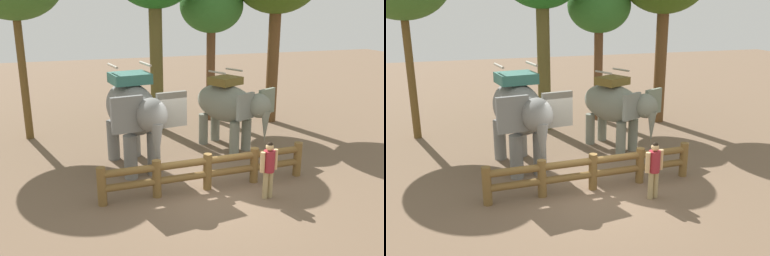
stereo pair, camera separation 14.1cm
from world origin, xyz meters
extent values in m
plane|color=brown|center=(0.00, 0.00, 0.00)|extent=(60.00, 60.00, 0.00)
cylinder|color=brown|center=(-2.93, 0.03, 0.53)|extent=(0.24, 0.24, 1.05)
cylinder|color=brown|center=(-1.46, 0.08, 0.53)|extent=(0.24, 0.24, 1.05)
cylinder|color=brown|center=(0.00, 0.13, 0.53)|extent=(0.24, 0.24, 1.05)
cylinder|color=brown|center=(1.46, 0.18, 0.53)|extent=(0.24, 0.24, 1.05)
cylinder|color=brown|center=(2.93, 0.23, 0.53)|extent=(0.24, 0.24, 1.05)
cylinder|color=brown|center=(0.00, 0.13, 0.45)|extent=(5.86, 0.41, 0.20)
cylinder|color=brown|center=(0.00, 0.13, 0.85)|extent=(5.86, 0.41, 0.20)
cylinder|color=slate|center=(-1.18, 1.67, 0.67)|extent=(0.40, 0.40, 1.34)
cylinder|color=slate|center=(-1.91, 1.56, 0.67)|extent=(0.40, 0.40, 1.34)
cylinder|color=slate|center=(-1.45, 3.46, 0.67)|extent=(0.40, 0.40, 1.34)
cylinder|color=slate|center=(-2.18, 3.35, 0.67)|extent=(0.40, 0.40, 1.34)
ellipsoid|color=slate|center=(-1.68, 2.51, 1.93)|extent=(1.78, 3.18, 1.56)
ellipsoid|color=slate|center=(-1.41, 0.75, 2.12)|extent=(1.00, 1.12, 0.95)
cube|color=slate|center=(-0.79, 0.97, 2.18)|extent=(0.90, 0.27, 1.00)
cube|color=slate|center=(-2.07, 0.78, 2.18)|extent=(0.90, 0.27, 1.00)
cone|color=slate|center=(-1.36, 0.40, 1.36)|extent=(0.36, 0.36, 1.23)
cube|color=#2D6155|center=(-1.68, 2.51, 2.86)|extent=(1.28, 1.16, 0.31)
cylinder|color=#A59E8C|center=(-1.17, 2.59, 3.27)|extent=(0.21, 0.91, 0.08)
cylinder|color=#A59E8C|center=(-2.19, 2.44, 3.27)|extent=(0.21, 0.91, 0.08)
cylinder|color=gray|center=(2.44, 2.85, 0.57)|extent=(0.34, 0.34, 1.14)
cylinder|color=gray|center=(1.87, 2.58, 0.57)|extent=(0.34, 0.34, 1.14)
cylinder|color=gray|center=(1.79, 4.24, 0.57)|extent=(0.34, 0.34, 1.14)
cylinder|color=gray|center=(1.22, 3.98, 0.57)|extent=(0.34, 0.34, 1.14)
ellipsoid|color=gray|center=(1.83, 3.41, 1.64)|extent=(2.11, 2.81, 1.33)
ellipsoid|color=gray|center=(2.47, 2.04, 1.80)|extent=(1.02, 1.08, 0.81)
cube|color=gray|center=(2.92, 2.36, 1.85)|extent=(0.74, 0.42, 0.85)
cube|color=gray|center=(1.92, 1.90, 1.85)|extent=(0.74, 0.42, 0.85)
cone|color=gray|center=(2.59, 1.76, 1.15)|extent=(0.30, 0.30, 1.04)
cone|color=beige|center=(2.69, 1.90, 1.57)|extent=(0.35, 0.23, 0.15)
cone|color=beige|center=(2.42, 1.78, 1.57)|extent=(0.35, 0.23, 0.15)
cube|color=brown|center=(1.83, 3.41, 2.44)|extent=(1.24, 1.18, 0.27)
cylinder|color=#A59E8C|center=(2.23, 3.60, 2.78)|extent=(0.38, 0.73, 0.07)
cylinder|color=#A59E8C|center=(1.43, 3.23, 2.78)|extent=(0.38, 0.73, 0.07)
cylinder|color=tan|center=(1.44, -0.86, 0.38)|extent=(0.15, 0.15, 0.76)
cylinder|color=tan|center=(1.27, -0.90, 0.38)|extent=(0.15, 0.15, 0.76)
cylinder|color=maroon|center=(1.36, -0.88, 1.05)|extent=(0.37, 0.37, 0.58)
cylinder|color=tan|center=(1.57, -0.83, 1.06)|extent=(0.12, 0.12, 0.55)
cylinder|color=tan|center=(1.14, -0.93, 1.06)|extent=(0.12, 0.12, 0.55)
sphere|color=tan|center=(1.36, -0.88, 1.45)|extent=(0.21, 0.21, 0.21)
sphere|color=black|center=(1.36, -0.88, 1.50)|extent=(0.16, 0.16, 0.16)
cylinder|color=brown|center=(0.05, 6.37, 2.65)|extent=(0.52, 0.52, 5.31)
cylinder|color=brown|center=(5.08, 6.04, 2.57)|extent=(0.50, 0.50, 5.15)
cylinder|color=brown|center=(-4.98, 6.63, 2.49)|extent=(0.29, 0.29, 4.97)
cylinder|color=brown|center=(2.66, 7.15, 2.11)|extent=(0.38, 0.38, 4.21)
ellipsoid|color=#2D6525|center=(2.66, 7.15, 4.95)|extent=(2.68, 2.68, 2.28)
camera|label=1|loc=(-3.77, -10.19, 5.07)|focal=39.57mm
camera|label=2|loc=(-3.63, -10.24, 5.07)|focal=39.57mm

